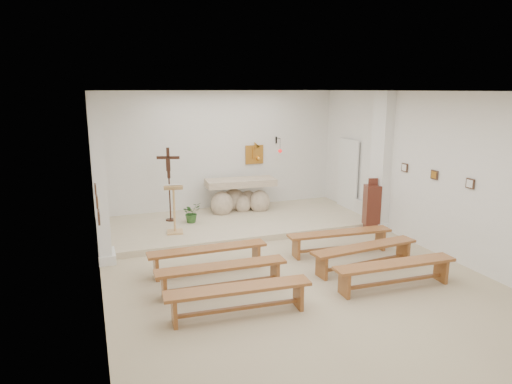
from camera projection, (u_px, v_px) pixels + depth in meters
name	position (u px, v px, depth m)	size (l,w,h in m)	color
ground	(291.00, 274.00, 8.91)	(7.00, 10.00, 0.00)	#BEAF89
wall_left	(96.00, 203.00, 7.34)	(0.02, 10.00, 3.50)	white
wall_right	(442.00, 175.00, 9.70)	(0.02, 10.00, 3.50)	white
wall_back	(220.00, 153.00, 13.08)	(7.00, 0.02, 3.50)	white
ceiling	(295.00, 92.00, 8.14)	(7.00, 10.00, 0.02)	silver
sanctuary_platform	(236.00, 223.00, 12.09)	(6.98, 3.00, 0.15)	beige
pilaster_left	(100.00, 180.00, 9.21)	(0.26, 0.55, 3.50)	white
pilaster_right	(381.00, 162.00, 11.49)	(0.26, 0.55, 3.50)	white
gold_wall_relief	(254.00, 155.00, 13.43)	(0.55, 0.04, 0.55)	#CA872F
sanctuary_lamp	(280.00, 149.00, 13.41)	(0.11, 0.36, 0.44)	black
station_frame_left_front	(99.00, 217.00, 6.62)	(0.03, 0.20, 0.20)	#3F281C
station_frame_left_mid	(97.00, 202.00, 7.53)	(0.03, 0.20, 0.20)	#3F281C
station_frame_left_rear	(95.00, 189.00, 8.45)	(0.03, 0.20, 0.20)	#3F281C
station_frame_right_front	(470.00, 184.00, 8.97)	(0.03, 0.20, 0.20)	#3F281C
station_frame_right_mid	(434.00, 175.00, 9.88)	(0.03, 0.20, 0.20)	#3F281C
station_frame_right_rear	(405.00, 168.00, 10.80)	(0.03, 0.20, 0.20)	#3F281C
radiator_left	(101.00, 239.00, 10.15)	(0.10, 0.85, 0.52)	silver
radiator_right	(364.00, 211.00, 12.48)	(0.10, 0.85, 0.52)	silver
altar	(240.00, 197.00, 12.91)	(1.99, 0.93, 1.01)	beige
lectern	(174.00, 208.00, 10.85)	(0.49, 0.43, 1.24)	tan
crucifix_stand	(169.00, 179.00, 11.78)	(0.57, 0.25, 1.93)	#351D10
potted_plant	(191.00, 213.00, 11.81)	(0.47, 0.41, 0.52)	#2B5522
donation_pedestal	(372.00, 208.00, 11.56)	(0.45, 0.45, 1.36)	#5A2819
bench_left_front	(208.00, 254.00, 8.97)	(2.35, 0.38, 0.50)	brown
bench_right_front	(340.00, 237.00, 9.97)	(2.37, 0.54, 0.50)	brown
bench_left_second	(222.00, 272.00, 8.08)	(2.36, 0.45, 0.50)	brown
bench_right_second	(365.00, 251.00, 9.09)	(2.38, 0.59, 0.50)	brown
bench_left_third	(239.00, 294.00, 7.20)	(2.37, 0.53, 0.50)	brown
bench_right_third	(395.00, 269.00, 8.20)	(2.36, 0.47, 0.50)	brown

